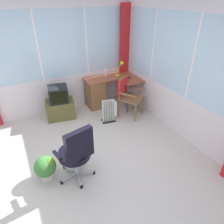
% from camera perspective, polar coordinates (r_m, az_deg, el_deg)
% --- Properties ---
extents(ground, '(5.44, 5.41, 0.06)m').
position_cam_1_polar(ground, '(3.58, -9.34, -16.57)').
color(ground, beige).
extents(north_window_panel, '(4.44, 0.07, 2.51)m').
position_cam_1_polar(north_window_panel, '(4.83, -19.86, 13.12)').
color(north_window_panel, silver).
rests_on(north_window_panel, ground).
extents(east_window_panel, '(0.07, 4.41, 2.51)m').
position_cam_1_polar(east_window_panel, '(3.95, 21.60, 9.03)').
color(east_window_panel, silver).
rests_on(east_window_panel, ground).
extents(curtain_corner, '(0.29, 0.07, 2.41)m').
position_cam_1_polar(curtain_corner, '(5.42, 3.76, 16.10)').
color(curtain_corner, red).
rests_on(curtain_corner, ground).
extents(desk, '(1.28, 0.93, 0.76)m').
position_cam_1_polar(desk, '(5.14, -4.05, 5.81)').
color(desk, '#964B32').
rests_on(desk, ground).
extents(desk_lamp, '(0.23, 0.20, 0.39)m').
position_cam_1_polar(desk_lamp, '(5.16, 2.78, 13.07)').
color(desk_lamp, yellow).
rests_on(desk_lamp, desk).
extents(tv_remote, '(0.09, 0.16, 0.02)m').
position_cam_1_polar(tv_remote, '(5.10, 4.67, 9.92)').
color(tv_remote, black).
rests_on(tv_remote, desk).
extents(spray_bottle, '(0.06, 0.06, 0.22)m').
position_cam_1_polar(spray_bottle, '(5.17, -1.79, 11.39)').
color(spray_bottle, silver).
rests_on(spray_bottle, desk).
extents(wooden_armchair, '(0.66, 0.66, 0.93)m').
position_cam_1_polar(wooden_armchair, '(4.72, 4.24, 5.79)').
color(wooden_armchair, brown).
rests_on(wooden_armchair, ground).
extents(office_chair, '(0.62, 0.57, 1.00)m').
position_cam_1_polar(office_chair, '(3.06, -10.16, -11.02)').
color(office_chair, '#B7B7BF').
rests_on(office_chair, ground).
extents(tv_on_stand, '(0.71, 0.54, 0.80)m').
position_cam_1_polar(tv_on_stand, '(4.81, -14.74, 2.16)').
color(tv_on_stand, brown).
rests_on(tv_on_stand, ground).
extents(space_heater, '(0.36, 0.22, 0.55)m').
position_cam_1_polar(space_heater, '(4.54, -0.75, 0.37)').
color(space_heater, silver).
rests_on(space_heater, ground).
extents(potted_plant, '(0.34, 0.34, 0.42)m').
position_cam_1_polar(potted_plant, '(3.40, -18.46, -14.77)').
color(potted_plant, beige).
rests_on(potted_plant, ground).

